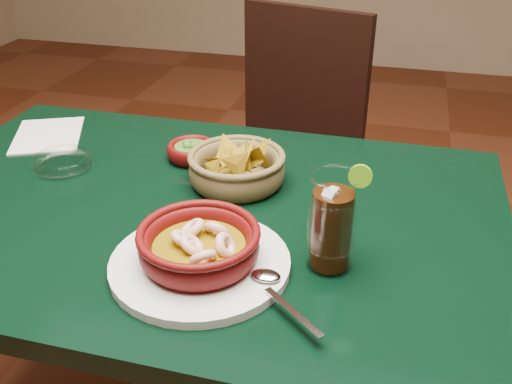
% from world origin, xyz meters
% --- Properties ---
extents(dining_table, '(1.20, 0.80, 0.75)m').
position_xyz_m(dining_table, '(0.00, 0.00, 0.65)').
color(dining_table, black).
rests_on(dining_table, ground).
extents(dining_chair, '(0.55, 0.55, 0.96)m').
position_xyz_m(dining_chair, '(0.03, 0.71, 0.53)').
color(dining_chair, black).
rests_on(dining_chair, ground).
extents(shrimp_plate, '(0.37, 0.29, 0.08)m').
position_xyz_m(shrimp_plate, '(0.09, -0.18, 0.78)').
color(shrimp_plate, silver).
rests_on(shrimp_plate, dining_table).
extents(chip_basket, '(0.23, 0.23, 0.13)m').
position_xyz_m(chip_basket, '(0.07, 0.11, 0.79)').
color(chip_basket, brown).
rests_on(chip_basket, dining_table).
extents(guacamole_ramekin, '(0.13, 0.13, 0.04)m').
position_xyz_m(guacamole_ramekin, '(-0.06, 0.19, 0.77)').
color(guacamole_ramekin, '#460606').
rests_on(guacamole_ramekin, dining_table).
extents(cola_drink, '(0.16, 0.16, 0.19)m').
position_xyz_m(cola_drink, '(0.29, -0.12, 0.83)').
color(cola_drink, white).
rests_on(cola_drink, dining_table).
extents(glass_ashtray, '(0.14, 0.14, 0.03)m').
position_xyz_m(glass_ashtray, '(-0.32, 0.08, 0.77)').
color(glass_ashtray, white).
rests_on(glass_ashtray, dining_table).
extents(paper_menu, '(0.22, 0.25, 0.00)m').
position_xyz_m(paper_menu, '(-0.45, 0.22, 0.75)').
color(paper_menu, beige).
rests_on(paper_menu, dining_table).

